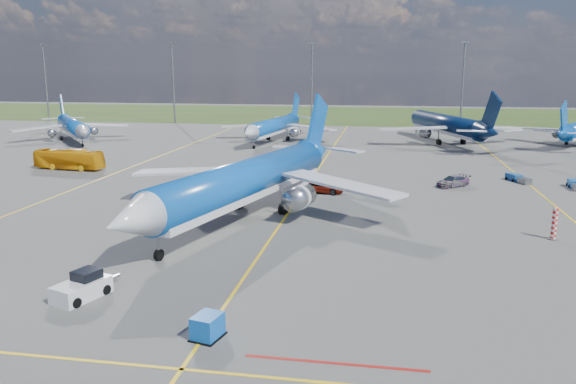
% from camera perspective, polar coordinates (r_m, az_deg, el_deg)
% --- Properties ---
extents(ground, '(400.00, 400.00, 0.00)m').
position_cam_1_polar(ground, '(49.25, -2.64, -6.01)').
color(ground, '#51514F').
rests_on(ground, ground).
extents(grass_strip, '(400.00, 80.00, 0.01)m').
position_cam_1_polar(grass_strip, '(196.49, 6.83, 7.80)').
color(grass_strip, '#2D4719').
rests_on(grass_strip, ground).
extents(taxiway_lines, '(60.25, 160.00, 0.02)m').
position_cam_1_polar(taxiway_lines, '(75.61, 1.98, 0.55)').
color(taxiway_lines, yellow).
rests_on(taxiway_lines, ground).
extents(floodlight_masts, '(202.20, 0.50, 22.70)m').
position_cam_1_polar(floodlight_masts, '(155.64, 9.89, 11.14)').
color(floodlight_masts, slate).
rests_on(floodlight_masts, ground).
extents(warning_post, '(0.50, 0.50, 3.00)m').
position_cam_1_polar(warning_post, '(57.65, 25.43, -2.93)').
color(warning_post, red).
rests_on(warning_post, ground).
extents(bg_jet_nw, '(43.20, 44.50, 9.27)m').
position_cam_1_polar(bg_jet_nw, '(132.87, -20.94, 4.89)').
color(bg_jet_nw, '#0D54B7').
rests_on(bg_jet_nw, ground).
extents(bg_jet_nnw, '(32.98, 40.43, 9.65)m').
position_cam_1_polar(bg_jet_nnw, '(122.93, -1.39, 5.15)').
color(bg_jet_nnw, '#0D54B7').
rests_on(bg_jet_nnw, ground).
extents(bg_jet_n, '(45.01, 51.58, 11.37)m').
position_cam_1_polar(bg_jet_n, '(125.45, 15.66, 4.84)').
color(bg_jet_n, '#071A3E').
rests_on(bg_jet_n, ground).
extents(main_airliner, '(45.40, 53.03, 11.93)m').
position_cam_1_polar(main_airliner, '(60.19, -4.11, -2.59)').
color(main_airliner, '#0D54B7').
rests_on(main_airliner, ground).
extents(pushback_tug, '(3.21, 5.58, 1.87)m').
position_cam_1_polar(pushback_tug, '(41.93, -20.14, -9.06)').
color(pushback_tug, silver).
rests_on(pushback_tug, ground).
extents(uld_container, '(1.80, 2.06, 1.42)m').
position_cam_1_polar(uld_container, '(34.32, -8.18, -13.36)').
color(uld_container, blue).
rests_on(uld_container, ground).
extents(apron_bus, '(11.68, 3.92, 3.19)m').
position_cam_1_polar(apron_bus, '(94.93, -21.36, 3.11)').
color(apron_bus, '#EDA30D').
rests_on(apron_bus, ground).
extents(service_car_a, '(2.55, 4.64, 1.50)m').
position_cam_1_polar(service_car_a, '(70.59, -6.19, 0.24)').
color(service_car_a, '#999999').
rests_on(service_car_a, ground).
extents(service_car_b, '(5.54, 2.99, 1.48)m').
position_cam_1_polar(service_car_b, '(71.84, 3.58, 0.49)').
color(service_car_b, '#999999').
rests_on(service_car_b, ground).
extents(service_car_c, '(5.19, 4.87, 1.47)m').
position_cam_1_polar(service_car_c, '(78.69, 16.39, 1.06)').
color(service_car_c, '#999999').
rests_on(service_car_c, ground).
extents(baggage_tug_w, '(2.91, 4.49, 0.99)m').
position_cam_1_polar(baggage_tug_w, '(85.06, 22.29, 1.26)').
color(baggage_tug_w, '#194F97').
rests_on(baggage_tug_w, ground).
extents(baggage_tug_c, '(2.78, 4.78, 1.04)m').
position_cam_1_polar(baggage_tug_c, '(99.24, 2.44, 3.68)').
color(baggage_tug_c, '#19629B').
rests_on(baggage_tug_c, ground).
extents(baggage_tug_e, '(1.54, 4.47, 0.98)m').
position_cam_1_polar(baggage_tug_e, '(83.61, 27.13, 0.64)').
color(baggage_tug_e, '#1A569D').
rests_on(baggage_tug_e, ground).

